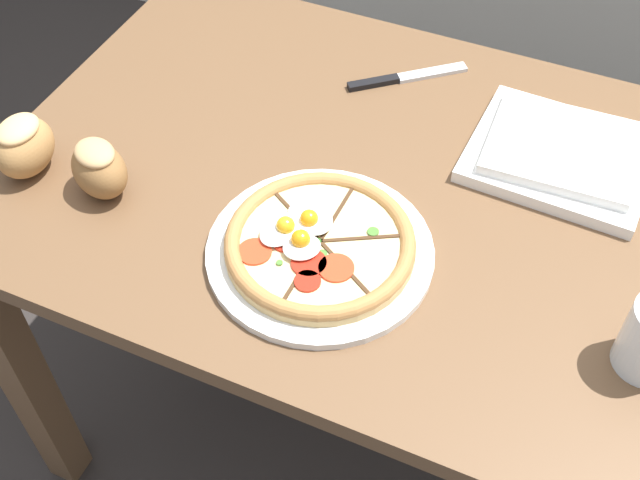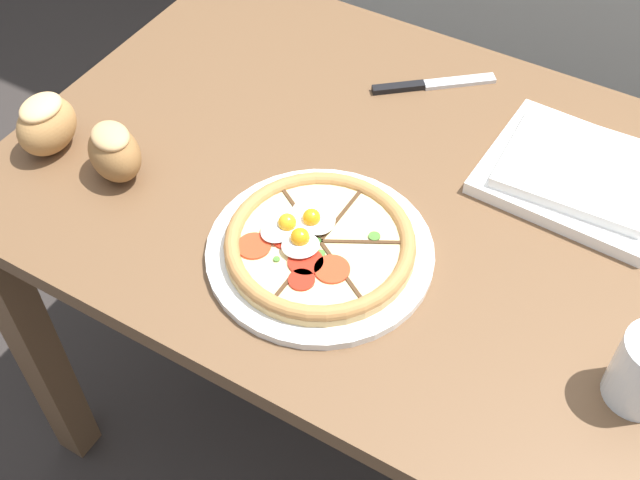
% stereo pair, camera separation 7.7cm
% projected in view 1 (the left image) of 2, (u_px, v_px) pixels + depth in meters
% --- Properties ---
extents(ground_plane, '(12.00, 12.00, 0.00)m').
position_uv_depth(ground_plane, '(363.00, 423.00, 1.70)').
color(ground_plane, '#2D2826').
extents(dining_table, '(1.12, 0.76, 0.72)m').
position_uv_depth(dining_table, '(378.00, 236.00, 1.24)').
color(dining_table, brown).
rests_on(dining_table, ground_plane).
extents(pizza, '(0.30, 0.30, 0.05)m').
position_uv_depth(pizza, '(319.00, 246.00, 1.05)').
color(pizza, white).
rests_on(pizza, dining_table).
extents(napkin_folded, '(0.27, 0.23, 0.04)m').
position_uv_depth(napkin_folded, '(561.00, 154.00, 1.17)').
color(napkin_folded, white).
rests_on(napkin_folded, dining_table).
extents(bread_piece_near, '(0.11, 0.10, 0.08)m').
position_uv_depth(bread_piece_near, '(99.00, 168.00, 1.11)').
color(bread_piece_near, olive).
rests_on(bread_piece_near, dining_table).
extents(bread_piece_mid, '(0.08, 0.10, 0.09)m').
position_uv_depth(bread_piece_mid, '(24.00, 145.00, 1.14)').
color(bread_piece_mid, '#B27F47').
rests_on(bread_piece_mid, dining_table).
extents(knife_main, '(0.17, 0.14, 0.01)m').
position_uv_depth(knife_main, '(406.00, 77.00, 1.31)').
color(knife_main, silver).
rests_on(knife_main, dining_table).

